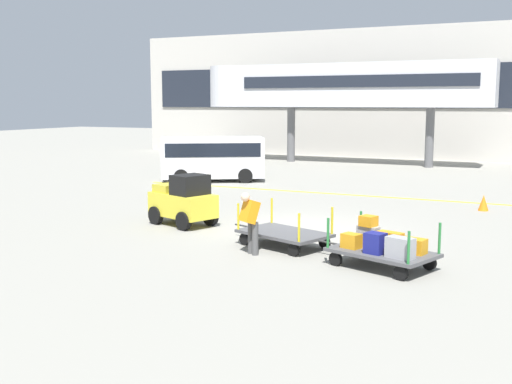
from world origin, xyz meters
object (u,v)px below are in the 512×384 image
baggage_tug (183,201)px  shuttle_van (212,155)px  baggage_handler (250,220)px  baggage_cart_lead (284,234)px  baggage_cart_middle (383,246)px  safety_cone_near (484,203)px

baggage_tug → shuttle_van: size_ratio=0.46×
baggage_tug → shuttle_van: shuttle_van is taller
baggage_handler → shuttle_van: shuttle_van is taller
baggage_cart_lead → baggage_cart_middle: 3.04m
baggage_cart_middle → baggage_handler: 3.30m
baggage_handler → safety_cone_near: baggage_handler is taller
baggage_cart_lead → baggage_tug: bearing=160.6°
baggage_cart_lead → shuttle_van: bearing=126.8°
baggage_cart_middle → safety_cone_near: 9.14m
safety_cone_near → baggage_tug: bearing=-140.4°
baggage_cart_lead → baggage_handler: (-0.41, -1.15, 0.52)m
shuttle_van → baggage_cart_lead: bearing=-53.2°
shuttle_van → baggage_cart_middle: bearing=-47.4°
baggage_tug → baggage_cart_lead: size_ratio=0.76×
safety_cone_near → baggage_handler: bearing=-116.3°
baggage_cart_lead → shuttle_van: 14.14m
baggage_tug → baggage_cart_middle: (6.78, -2.39, -0.24)m
baggage_cart_lead → safety_cone_near: size_ratio=5.58×
baggage_cart_lead → shuttle_van: shuttle_van is taller
baggage_tug → baggage_cart_lead: 4.18m
shuttle_van → baggage_tug: bearing=-65.4°
baggage_tug → baggage_cart_middle: baggage_tug is taller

